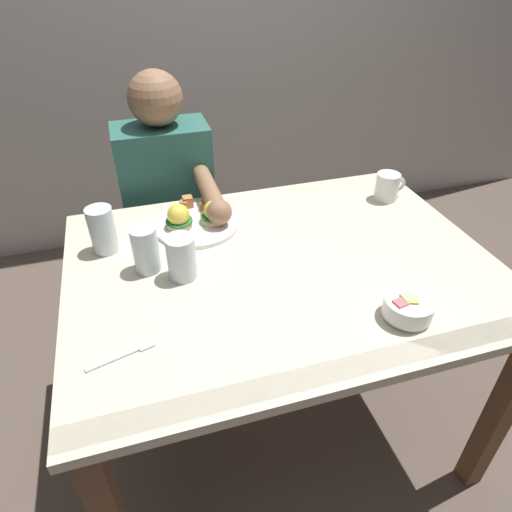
{
  "coord_description": "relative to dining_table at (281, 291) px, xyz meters",
  "views": [
    {
      "loc": [
        -0.37,
        -0.96,
        1.5
      ],
      "look_at": [
        -0.08,
        0.0,
        0.78
      ],
      "focal_mm": 31.51,
      "sensor_mm": 36.0,
      "label": 1
    }
  ],
  "objects": [
    {
      "name": "fruit_bowl",
      "position": [
        0.21,
        -0.3,
        0.14
      ],
      "size": [
        0.12,
        0.12,
        0.06
      ],
      "color": "white",
      "rests_on": "dining_table"
    },
    {
      "name": "water_glass_far",
      "position": [
        -0.37,
        0.08,
        0.17
      ],
      "size": [
        0.07,
        0.07,
        0.13
      ],
      "color": "silver",
      "rests_on": "dining_table"
    },
    {
      "name": "eggs_benedict_plate",
      "position": [
        -0.2,
        0.26,
        0.13
      ],
      "size": [
        0.27,
        0.27,
        0.09
      ],
      "color": "white",
      "rests_on": "dining_table"
    },
    {
      "name": "fork",
      "position": [
        -0.45,
        -0.22,
        0.11
      ],
      "size": [
        0.15,
        0.06,
        0.0
      ],
      "color": "silver",
      "rests_on": "dining_table"
    },
    {
      "name": "water_glass_near",
      "position": [
        -0.48,
        0.21,
        0.17
      ],
      "size": [
        0.08,
        0.08,
        0.14
      ],
      "color": "silver",
      "rests_on": "dining_table"
    },
    {
      "name": "ground_plane",
      "position": [
        0.0,
        0.0,
        -0.63
      ],
      "size": [
        6.0,
        6.0,
        0.0
      ],
      "primitive_type": "plane",
      "color": "brown"
    },
    {
      "name": "diner_person",
      "position": [
        -0.25,
        0.6,
        0.02
      ],
      "size": [
        0.34,
        0.54,
        1.14
      ],
      "color": "#33333D",
      "rests_on": "ground_plane"
    },
    {
      "name": "dining_table",
      "position": [
        0.0,
        0.0,
        0.0
      ],
      "size": [
        1.2,
        0.9,
        0.74
      ],
      "color": "beige",
      "rests_on": "ground_plane"
    },
    {
      "name": "coffee_mug",
      "position": [
        0.48,
        0.25,
        0.16
      ],
      "size": [
        0.11,
        0.08,
        0.09
      ],
      "color": "white",
      "rests_on": "dining_table"
    },
    {
      "name": "water_glass_extra",
      "position": [
        -0.28,
        0.02,
        0.16
      ],
      "size": [
        0.08,
        0.08,
        0.12
      ],
      "color": "silver",
      "rests_on": "dining_table"
    }
  ]
}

